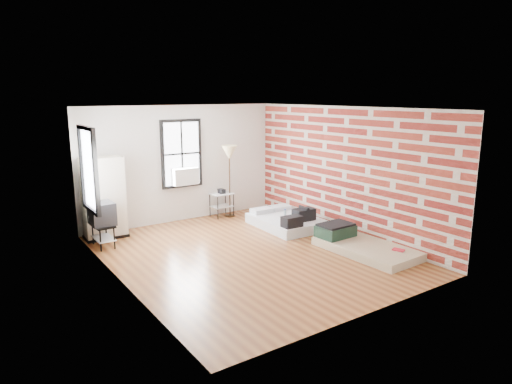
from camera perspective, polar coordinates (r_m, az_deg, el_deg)
ground at (r=8.97m, az=-0.78°, el=-7.75°), size 6.00×6.00×0.00m
room_shell at (r=8.96m, az=-0.86°, el=3.70°), size 5.02×6.02×2.80m
mattress_main at (r=10.71m, az=3.92°, el=-3.59°), size 1.32×1.76×0.55m
mattress_bare at (r=9.36m, az=12.74°, el=-6.35°), size 1.13×2.05×0.43m
wardrobe at (r=10.28m, az=-18.53°, el=-0.72°), size 0.90×0.53×1.76m
side_table at (r=11.54m, az=-4.32°, el=-0.73°), size 0.57×0.46×0.71m
floor_lamp at (r=11.36m, az=-3.36°, el=4.56°), size 0.39×0.39×1.81m
tv_stand at (r=9.71m, az=-18.67°, el=-2.77°), size 0.47×0.66×0.93m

